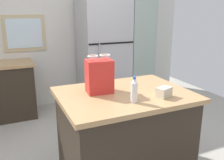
{
  "coord_description": "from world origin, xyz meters",
  "views": [
    {
      "loc": [
        -0.8,
        -2.12,
        1.69
      ],
      "look_at": [
        0.24,
        0.19,
        0.96
      ],
      "focal_mm": 39.2,
      "sensor_mm": 36.0,
      "label": 1
    }
  ],
  "objects": [
    {
      "name": "tall_cabinet",
      "position": [
        1.48,
        1.87,
        1.01
      ],
      "size": [
        0.46,
        0.68,
        2.02
      ],
      "color": "#9EB2A8",
      "rests_on": "ground"
    },
    {
      "name": "refrigerator",
      "position": [
        0.83,
        1.87,
        0.94
      ],
      "size": [
        0.81,
        0.76,
        1.88
      ],
      "color": "#B7B7BC",
      "rests_on": "ground"
    },
    {
      "name": "small_box",
      "position": [
        0.52,
        -0.37,
        0.96
      ],
      "size": [
        0.16,
        0.13,
        0.09
      ],
      "primitive_type": "cube",
      "rotation": [
        0.0,
        0.0,
        0.35
      ],
      "color": "beige",
      "rests_on": "kitchen_island"
    },
    {
      "name": "bottle",
      "position": [
        0.2,
        -0.38,
        1.02
      ],
      "size": [
        0.06,
        0.06,
        0.24
      ],
      "color": "white",
      "rests_on": "kitchen_island"
    },
    {
      "name": "kitchen_island",
      "position": [
        0.24,
        -0.11,
        0.46
      ],
      "size": [
        1.27,
        0.96,
        0.91
      ],
      "color": "#33281E",
      "rests_on": "ground"
    },
    {
      "name": "shopping_bag",
      "position": [
        0.02,
        -0.0,
        1.08
      ],
      "size": [
        0.26,
        0.21,
        0.37
      ],
      "color": "red",
      "rests_on": "kitchen_island"
    },
    {
      "name": "back_wall",
      "position": [
        -0.01,
        2.31,
        1.3
      ],
      "size": [
        5.24,
        0.13,
        2.61
      ],
      "color": "silver",
      "rests_on": "ground"
    }
  ]
}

